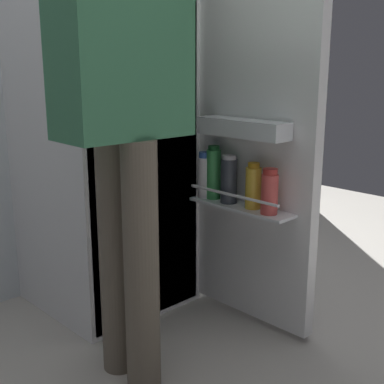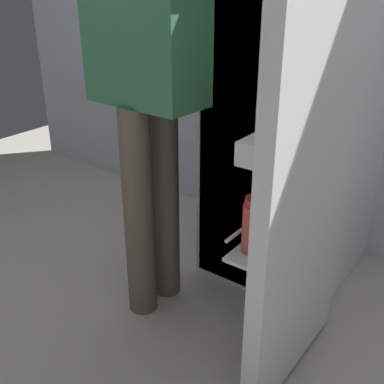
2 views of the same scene
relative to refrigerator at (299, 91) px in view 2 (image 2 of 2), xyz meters
The scene contains 3 objects.
ground_plane 1.01m from the refrigerator, 93.30° to the right, with size 5.66×5.66×0.00m, color #B7B2A8.
refrigerator is the anchor object (origin of this frame).
person 0.67m from the refrigerator, 122.25° to the right, with size 0.56×0.77×1.77m.
Camera 2 is at (0.84, -1.32, 1.33)m, focal length 44.60 mm.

